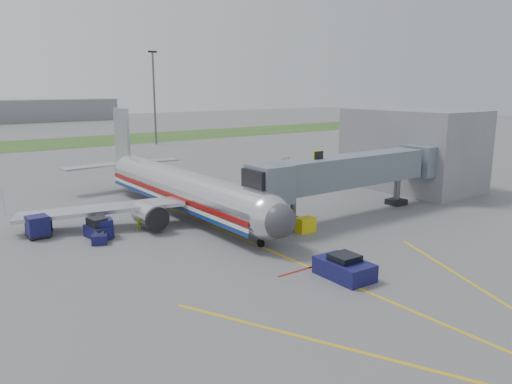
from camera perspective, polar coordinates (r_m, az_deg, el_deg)
ground at (r=39.51m, az=2.29°, el=-6.98°), size 400.00×400.00×0.00m
grass_strip at (r=122.13m, az=-25.11°, el=4.84°), size 300.00×25.00×0.01m
apron_markings at (r=34.41m, az=10.10°, el=-10.11°), size 21.52×50.00×0.01m
airliner at (r=51.22m, az=-8.36°, el=0.38°), size 32.10×35.67×10.25m
jet_bridge at (r=50.49m, az=10.26°, el=2.26°), size 25.30×4.00×6.90m
terminal at (r=66.64m, az=17.39°, el=4.69°), size 10.00×16.00×10.00m
light_mast_right at (r=114.87m, az=-11.55°, el=10.74°), size 2.00×0.44×20.40m
pushback_tug at (r=34.98m, az=10.06°, el=-8.53°), size 2.52×4.02×1.65m
baggage_tug at (r=45.11m, az=-17.67°, el=-4.07°), size 1.75×2.77×1.81m
baggage_cart_a at (r=47.06m, az=-23.68°, el=-3.65°), size 1.82×1.82×1.91m
baggage_cart_b at (r=45.05m, az=-17.05°, el=-3.98°), size 1.81×1.81×1.67m
baggage_cart_c at (r=48.99m, az=-23.10°, el=-3.27°), size 1.57×1.57×1.49m
belt_loader at (r=44.55m, az=-17.39°, el=-4.71°), size 2.37×3.88×1.84m
ground_power_cart at (r=45.08m, az=5.67°, el=-3.76°), size 1.70×1.18×1.31m
ramp_worker at (r=46.75m, az=-13.27°, el=-3.20°), size 0.74×0.65×1.69m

